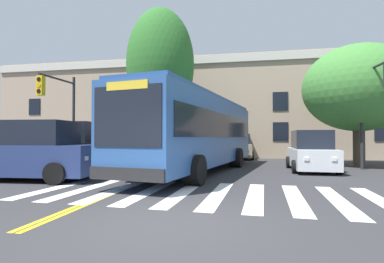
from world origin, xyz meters
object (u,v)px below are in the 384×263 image
Objects in this scene: city_bus at (199,131)px; car_white_far_lane at (311,152)px; street_tree_curbside_large at (358,88)px; street_tree_curbside_small at (161,65)px; car_navy_cross_street at (33,152)px; car_tan_behind_bus at (238,147)px; car_black_near_lane at (83,148)px; traffic_light_far_corner at (60,103)px; traffic_light_near_corner at (373,97)px.

car_white_far_lane is (5.19, 1.40, -1.00)m from city_bus.
street_tree_curbside_large is 11.89m from street_tree_curbside_small.
car_navy_cross_street is at bearing -146.44° from city_bus.
car_white_far_lane is at bearing -64.22° from car_tan_behind_bus.
car_black_near_lane is 1.29× the size of car_white_far_lane.
street_tree_curbside_large reaches higher than car_black_near_lane.
street_tree_curbside_large is at bearing 19.39° from car_black_near_lane.
city_bus is 8.40m from traffic_light_far_corner.
street_tree_curbside_large is at bearing 29.41° from car_navy_cross_street.
car_black_near_lane is 10.86m from car_white_far_lane.
city_bus is at bearing -9.76° from traffic_light_far_corner.
traffic_light_near_corner is at bearing -95.33° from street_tree_curbside_large.
street_tree_curbside_large is at bearing 26.30° from city_bus.
car_tan_behind_bus is 12.59m from traffic_light_far_corner.
street_tree_curbside_large is (13.82, 7.79, 3.22)m from car_navy_cross_street.
street_tree_curbside_large is 0.65× the size of street_tree_curbside_small.
street_tree_curbside_small is at bearing 40.25° from traffic_light_far_corner.
city_bus is 2.40× the size of car_black_near_lane.
car_black_near_lane is 13.75m from traffic_light_near_corner.
car_black_near_lane is at bearing -168.51° from car_white_far_lane.
street_tree_curbside_large is at bearing 9.18° from traffic_light_far_corner.
street_tree_curbside_small reaches higher than traffic_light_near_corner.
car_white_far_lane is 0.76× the size of traffic_light_far_corner.
car_white_far_lane is 5.21m from street_tree_curbside_large.
traffic_light_near_corner is (13.58, 5.26, 2.42)m from car_navy_cross_street.
traffic_light_near_corner is 16.03m from traffic_light_far_corner.
car_black_near_lane is 3.01m from car_navy_cross_street.
traffic_light_near_corner reaches higher than car_white_far_lane.
car_white_far_lane is (10.64, 2.16, -0.21)m from car_black_near_lane.
car_black_near_lane is at bearing -160.61° from street_tree_curbside_large.
street_tree_curbside_large is at bearing 41.59° from car_white_far_lane.
city_bus is 1.85× the size of street_tree_curbside_large.
traffic_light_far_corner is (-8.12, 1.40, 1.64)m from city_bus.
car_navy_cross_street reaches higher than car_tan_behind_bus.
street_tree_curbside_large reaches higher than traffic_light_near_corner.
traffic_light_near_corner is at bearing 0.35° from traffic_light_far_corner.
city_bus is 2.84× the size of car_tan_behind_bus.
city_bus is 2.53× the size of car_navy_cross_street.
street_tree_curbside_small is (-11.62, 1.30, 2.14)m from street_tree_curbside_large.
city_bus is 1.21× the size of street_tree_curbside_small.
traffic_light_far_corner reaches higher than city_bus.
car_black_near_lane is 0.98× the size of traffic_light_far_corner.
traffic_light_far_corner is at bearing -170.82° from street_tree_curbside_large.
car_tan_behind_bus is 0.65× the size of street_tree_curbside_large.
car_white_far_lane is 12.03m from car_navy_cross_street.
city_bus reaches higher than car_black_near_lane.
city_bus is at bearing 33.56° from car_navy_cross_street.
city_bus reaches higher than car_white_far_lane.
city_bus is 5.56m from car_black_near_lane.
traffic_light_far_corner is (-13.31, -0.01, 2.63)m from car_white_far_lane.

